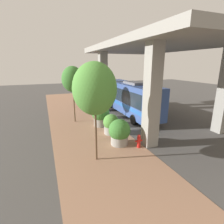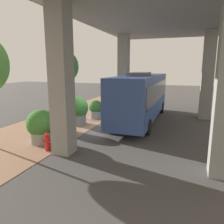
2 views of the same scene
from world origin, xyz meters
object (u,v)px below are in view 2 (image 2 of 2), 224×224
planter_front (96,109)px  planter_extra (64,120)px  planter_middle (77,110)px  planter_back (41,126)px  fire_hydrant (47,142)px  bus (142,95)px  street_tree_near (66,67)px

planter_front → planter_extra: size_ratio=0.91×
planter_middle → planter_back: size_ratio=1.09×
fire_hydrant → planter_middle: 5.34m
fire_hydrant → planter_extra: bearing=105.9°
bus → street_tree_near: street_tree_near is taller
fire_hydrant → planter_middle: bearing=101.8°
planter_extra → planter_back: bearing=-94.9°
bus → planter_middle: 5.11m
planter_middle → planter_extra: 2.16m
planter_back → street_tree_near: bearing=108.0°
planter_front → planter_middle: (-0.51, -2.25, 0.29)m
planter_front → street_tree_near: bearing=-177.8°
fire_hydrant → planter_back: bearing=138.3°
bus → fire_hydrant: 8.64m
planter_middle → planter_front: bearing=77.2°
planter_front → planter_extra: planter_extra is taller
bus → planter_front: bearing=-173.1°
fire_hydrant → planter_back: (-1.05, 0.94, 0.46)m
bus → fire_hydrant: bus is taller
planter_back → street_tree_near: street_tree_near is taller
fire_hydrant → planter_front: planter_front is taller
planter_back → planter_extra: 2.14m
bus → fire_hydrant: bearing=-111.7°
fire_hydrant → street_tree_near: size_ratio=0.18×
planter_front → planter_back: 6.53m
planter_front → street_tree_near: size_ratio=0.28×
fire_hydrant → bus: bearing=68.3°
planter_middle → planter_back: 4.27m
bus → street_tree_near: size_ratio=1.97×
planter_front → street_tree_near: street_tree_near is taller
planter_back → planter_extra: planter_back is taller
planter_extra → planter_front: bearing=86.2°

